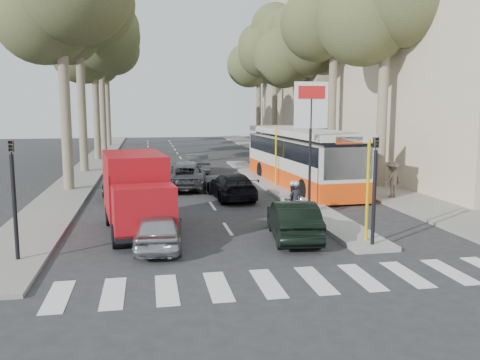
# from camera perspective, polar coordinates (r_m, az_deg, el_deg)

# --- Properties ---
(ground) EXTENTS (120.00, 120.00, 0.00)m
(ground) POSITION_cam_1_polar(r_m,az_deg,el_deg) (17.35, 2.62, -6.94)
(ground) COLOR #28282B
(ground) RESTS_ON ground
(sidewalk_right) EXTENTS (3.20, 70.00, 0.12)m
(sidewalk_right) POSITION_cam_1_polar(r_m,az_deg,el_deg) (43.35, 6.28, 2.28)
(sidewalk_right) COLOR gray
(sidewalk_right) RESTS_ON ground
(median_left) EXTENTS (2.40, 64.00, 0.12)m
(median_left) POSITION_cam_1_polar(r_m,az_deg,el_deg) (44.73, -15.75, 2.20)
(median_left) COLOR gray
(median_left) RESTS_ON ground
(traffic_island) EXTENTS (1.50, 26.00, 0.16)m
(traffic_island) POSITION_cam_1_polar(r_m,az_deg,el_deg) (28.55, 4.02, -0.75)
(traffic_island) COLOR gray
(traffic_island) RESTS_ON ground
(building_near) EXTENTS (11.00, 18.00, 18.00)m
(building_near) POSITION_cam_1_polar(r_m,az_deg,el_deg) (34.54, 24.56, 14.95)
(building_near) COLOR beige
(building_near) RESTS_ON ground
(building_far) EXTENTS (11.00, 20.00, 16.00)m
(building_far) POSITION_cam_1_polar(r_m,az_deg,el_deg) (53.98, 10.80, 11.80)
(building_far) COLOR #B7A88E
(building_far) RESTS_ON ground
(billboard) EXTENTS (1.50, 12.10, 5.60)m
(billboard) POSITION_cam_1_polar(r_m,az_deg,el_deg) (22.45, 7.94, 6.04)
(billboard) COLOR yellow
(billboard) RESTS_ON ground
(traffic_light_island) EXTENTS (0.16, 0.41, 3.60)m
(traffic_light_island) POSITION_cam_1_polar(r_m,az_deg,el_deg) (16.52, 14.92, 0.82)
(traffic_light_island) COLOR black
(traffic_light_island) RESTS_ON ground
(traffic_light_left) EXTENTS (0.16, 0.41, 3.60)m
(traffic_light_left) POSITION_cam_1_polar(r_m,az_deg,el_deg) (15.91, -24.15, 0.09)
(traffic_light_left) COLOR black
(traffic_light_left) RESTS_ON ground
(tree_l_b) EXTENTS (7.40, 7.20, 14.88)m
(tree_l_b) POSITION_cam_1_polar(r_m,az_deg,el_deg) (37.23, -17.56, 18.00)
(tree_l_b) COLOR #6B604C
(tree_l_b) RESTS_ON ground
(tree_l_c) EXTENTS (7.40, 7.20, 13.71)m
(tree_l_c) POSITION_cam_1_polar(r_m,az_deg,el_deg) (44.93, -15.95, 14.98)
(tree_l_c) COLOR #6B604C
(tree_l_c) RESTS_ON ground
(tree_l_d) EXTENTS (7.40, 7.20, 15.66)m
(tree_l_d) POSITION_cam_1_polar(r_m,az_deg,el_deg) (53.07, -15.29, 15.80)
(tree_l_d) COLOR #6B604C
(tree_l_d) RESTS_ON ground
(tree_l_e) EXTENTS (7.40, 7.20, 14.49)m
(tree_l_e) POSITION_cam_1_polar(r_m,az_deg,el_deg) (60.87, -14.71, 13.84)
(tree_l_e) COLOR #6B604C
(tree_l_e) RESTS_ON ground
(tree_r_b) EXTENTS (7.40, 7.20, 15.27)m
(tree_r_b) POSITION_cam_1_polar(r_m,az_deg,el_deg) (37.43, 10.73, 18.71)
(tree_r_b) COLOR #6B604C
(tree_r_b) RESTS_ON ground
(tree_r_c) EXTENTS (7.40, 7.20, 13.32)m
(tree_r_c) POSITION_cam_1_polar(r_m,az_deg,el_deg) (44.61, 6.60, 14.84)
(tree_r_c) COLOR #6B604C
(tree_r_c) RESTS_ON ground
(tree_r_d) EXTENTS (7.40, 7.20, 14.88)m
(tree_r_d) POSITION_cam_1_polar(r_m,az_deg,el_deg) (52.45, 4.10, 15.40)
(tree_r_d) COLOR #6B604C
(tree_r_d) RESTS_ON ground
(tree_r_e) EXTENTS (7.40, 7.20, 14.10)m
(tree_r_e) POSITION_cam_1_polar(r_m,az_deg,el_deg) (60.13, 2.23, 13.84)
(tree_r_e) COLOR #6B604C
(tree_r_e) RESTS_ON ground
(silver_hatchback) EXTENTS (1.70, 3.79, 1.26)m
(silver_hatchback) POSITION_cam_1_polar(r_m,az_deg,el_deg) (16.61, -9.14, -5.47)
(silver_hatchback) COLOR #B1B3B9
(silver_hatchback) RESTS_ON ground
(dark_hatchback) EXTENTS (1.93, 4.23, 1.34)m
(dark_hatchback) POSITION_cam_1_polar(r_m,az_deg,el_deg) (17.62, 5.99, -4.49)
(dark_hatchback) COLOR black
(dark_hatchback) RESTS_ON ground
(queue_car_a) EXTENTS (2.77, 5.14, 1.37)m
(queue_car_a) POSITION_cam_1_polar(r_m,az_deg,el_deg) (28.34, -6.12, 0.39)
(queue_car_a) COLOR #46474D
(queue_car_a) RESTS_ON ground
(queue_car_b) EXTENTS (2.16, 4.60, 1.30)m
(queue_car_b) POSITION_cam_1_polar(r_m,az_deg,el_deg) (25.06, -0.98, -0.68)
(queue_car_b) COLOR black
(queue_car_b) RESTS_ON ground
(queue_car_c) EXTENTS (2.06, 4.53, 1.51)m
(queue_car_c) POSITION_cam_1_polar(r_m,az_deg,el_deg) (29.74, -6.03, 0.90)
(queue_car_c) COLOR gray
(queue_car_c) RESTS_ON ground
(queue_car_d) EXTENTS (1.54, 4.02, 1.31)m
(queue_car_d) POSITION_cam_1_polar(r_m,az_deg,el_deg) (35.18, -4.96, 1.89)
(queue_car_d) COLOR #4D4F54
(queue_car_d) RESTS_ON ground
(queue_car_e) EXTENTS (2.14, 5.01, 1.44)m
(queue_car_e) POSITION_cam_1_polar(r_m,az_deg,el_deg) (26.90, -12.75, -0.11)
(queue_car_e) COLOR black
(queue_car_e) RESTS_ON ground
(red_truck) EXTENTS (2.67, 5.55, 2.85)m
(red_truck) POSITION_cam_1_polar(r_m,az_deg,el_deg) (18.67, -11.58, -1.28)
(red_truck) COLOR black
(red_truck) RESTS_ON ground
(city_bus) EXTENTS (3.39, 12.67, 3.30)m
(city_bus) POSITION_cam_1_polar(r_m,az_deg,el_deg) (29.16, 6.80, 2.69)
(city_bus) COLOR #FB480D
(city_bus) RESTS_ON ground
(motorcycle) EXTENTS (0.76, 1.88, 1.60)m
(motorcycle) POSITION_cam_1_polar(r_m,az_deg,el_deg) (20.70, 6.08, -2.41)
(motorcycle) COLOR black
(motorcycle) RESTS_ON ground
(pedestrian_near) EXTENTS (1.08, 1.05, 1.73)m
(pedestrian_near) POSITION_cam_1_polar(r_m,az_deg,el_deg) (28.04, 12.78, 0.76)
(pedestrian_near) COLOR #463753
(pedestrian_near) RESTS_ON sidewalk_right
(pedestrian_far) EXTENTS (1.26, 0.94, 1.78)m
(pedestrian_far) POSITION_cam_1_polar(r_m,az_deg,el_deg) (25.97, 16.71, 0.09)
(pedestrian_far) COLOR #6A5A4F
(pedestrian_far) RESTS_ON sidewalk_right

